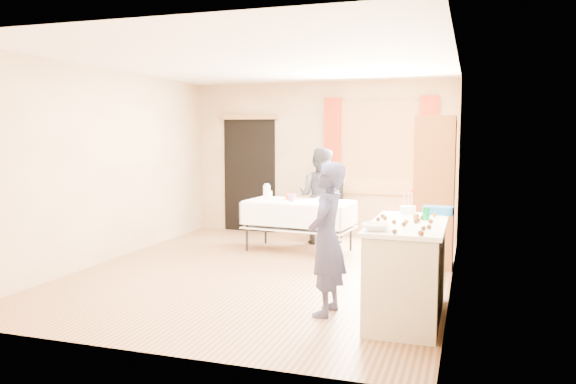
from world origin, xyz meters
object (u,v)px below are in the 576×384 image
(girl, at_px, (327,239))
(party_table, at_px, (299,221))
(woman, at_px, (320,196))
(counter, at_px, (407,270))
(chair, at_px, (327,219))
(cabinet, at_px, (435,192))

(girl, bearing_deg, party_table, -155.76)
(girl, xyz_separation_m, woman, (-0.95, 3.35, 0.02))
(counter, relative_size, party_table, 0.89)
(counter, height_order, party_table, counter)
(chair, xyz_separation_m, girl, (0.94, -3.77, 0.41))
(counter, distance_m, chair, 4.00)
(counter, bearing_deg, woman, 117.87)
(girl, relative_size, woman, 0.97)
(chair, bearing_deg, counter, -53.67)
(cabinet, relative_size, girl, 1.33)
(woman, bearing_deg, girl, 115.28)
(cabinet, relative_size, woman, 1.30)
(girl, bearing_deg, chair, -163.85)
(cabinet, xyz_separation_m, counter, (-0.10, -2.24, -0.53))
(woman, bearing_deg, party_table, 85.89)
(woman, bearing_deg, counter, 127.35)
(cabinet, distance_m, party_table, 2.05)
(chair, height_order, girl, girl)
(party_table, relative_size, girl, 1.11)
(cabinet, height_order, chair, cabinet)
(counter, bearing_deg, cabinet, 87.44)
(counter, relative_size, girl, 0.98)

